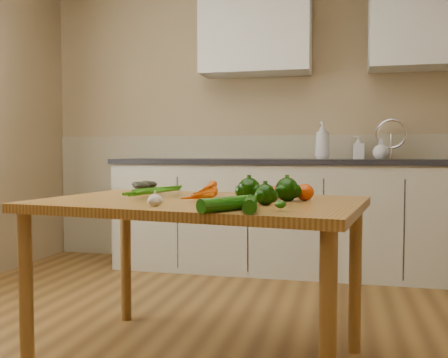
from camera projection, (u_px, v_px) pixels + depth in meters
name	position (u px, v px, depth m)	size (l,w,h in m)	color
room	(190.00, 80.00, 2.04)	(4.04, 5.04, 2.64)	brown
counter_run	(291.00, 214.00, 3.99)	(2.84, 0.64, 1.14)	#B2AD94
upper_cabinets	(331.00, 27.00, 3.97)	(2.15, 0.35, 0.70)	silver
table	(200.00, 218.00, 2.22)	(1.49, 1.07, 0.74)	#A3702F
soap_bottle_a	(322.00, 140.00, 3.96)	(0.12, 0.12, 0.30)	silver
soap_bottle_b	(358.00, 147.00, 3.99)	(0.08, 0.09, 0.19)	silver
soap_bottle_c	(381.00, 149.00, 3.90)	(0.12, 0.12, 0.16)	silver
carrot_bunch	(189.00, 191.00, 2.28)	(0.26, 0.20, 0.07)	#D45205
leafy_greens	(147.00, 183.00, 2.58)	(0.20, 0.18, 0.10)	black
garlic_bulb	(155.00, 200.00, 1.94)	(0.06, 0.06, 0.05)	beige
pepper_a	(249.00, 190.00, 2.13)	(0.10, 0.10, 0.10)	black
pepper_b	(287.00, 190.00, 2.14)	(0.10, 0.10, 0.10)	black
pepper_c	(265.00, 195.00, 1.98)	(0.08, 0.08, 0.08)	black
tomato_a	(267.00, 191.00, 2.30)	(0.07, 0.07, 0.06)	#800206
tomato_b	(275.00, 192.00, 2.25)	(0.06, 0.06, 0.06)	#C03C04
tomato_c	(305.00, 192.00, 2.17)	(0.08, 0.08, 0.07)	#C03C04
zucchini_a	(250.00, 204.00, 1.77)	(0.05, 0.05, 0.22)	#114607
zucchini_b	(225.00, 204.00, 1.77)	(0.05, 0.05, 0.23)	#114607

